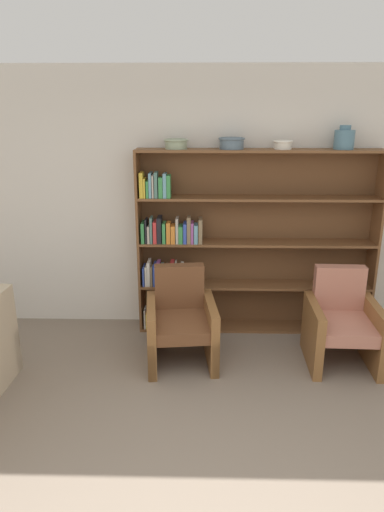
# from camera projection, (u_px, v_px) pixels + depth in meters

# --- Properties ---
(wall_back) EXTENTS (12.00, 0.06, 2.75)m
(wall_back) POSITION_uv_depth(u_px,v_px,m) (218.00, 202.00, 4.86)
(wall_back) COLOR silver
(wall_back) RESTS_ON ground
(bookshelf) EXTENTS (2.49, 0.30, 1.94)m
(bookshelf) POSITION_uv_depth(u_px,v_px,m) (235.00, 245.00, 4.82)
(bookshelf) COLOR brown
(bookshelf) RESTS_ON ground
(bowl_stoneware) EXTENTS (0.24, 0.24, 0.10)m
(bowl_stoneware) POSITION_uv_depth(u_px,v_px,m) (176.00, 143.00, 4.49)
(bowl_stoneware) COLOR gray
(bowl_stoneware) RESTS_ON bookshelf
(bowl_cream) EXTENTS (0.26, 0.26, 0.11)m
(bowl_cream) POSITION_uv_depth(u_px,v_px,m) (232.00, 143.00, 4.48)
(bowl_cream) COLOR slate
(bowl_cream) RESTS_ON bookshelf
(bowl_slate) EXTENTS (0.19, 0.19, 0.09)m
(bowl_slate) POSITION_uv_depth(u_px,v_px,m) (283.00, 144.00, 4.47)
(bowl_slate) COLOR silver
(bowl_slate) RESTS_ON bookshelf
(vase_tall) EXTENTS (0.20, 0.20, 0.23)m
(vase_tall) POSITION_uv_depth(u_px,v_px,m) (344.00, 139.00, 4.44)
(vase_tall) COLOR slate
(vase_tall) RESTS_ON bookshelf
(armchair_leather) EXTENTS (0.71, 0.75, 0.89)m
(armchair_leather) POSITION_uv_depth(u_px,v_px,m) (181.00, 322.00, 4.35)
(armchair_leather) COLOR brown
(armchair_leather) RESTS_ON ground
(armchair_cushioned) EXTENTS (0.66, 0.70, 0.89)m
(armchair_cushioned) POSITION_uv_depth(u_px,v_px,m) (342.00, 324.00, 4.31)
(armchair_cushioned) COLOR brown
(armchair_cushioned) RESTS_ON ground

